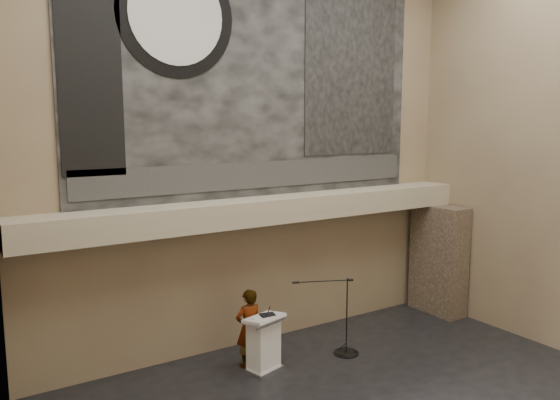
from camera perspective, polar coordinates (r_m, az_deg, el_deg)
wall_back at (r=11.47m, az=-2.15°, el=5.69°), size 10.00×0.02×8.50m
wall_left at (r=5.97m, az=-24.86°, el=2.51°), size 0.02×8.00×8.50m
soffit at (r=11.26m, az=-1.09°, el=-1.01°), size 10.00×0.80×0.50m
sprinkler_left at (r=10.54m, az=-8.41°, el=-3.30°), size 0.04×0.04×0.06m
sprinkler_right at (r=12.35m, az=6.59°, el=-1.55°), size 0.04×0.04×0.06m
banner at (r=11.47m, az=-2.12°, el=12.94°), size 8.00×0.05×5.00m
banner_text_strip at (r=11.45m, az=-1.96°, el=2.67°), size 7.76×0.02×0.55m
banner_clock_rim at (r=10.77m, az=-10.78°, el=18.47°), size 2.30×0.02×2.30m
banner_clock_face at (r=10.75m, az=-10.74°, el=18.49°), size 1.84×0.02×1.84m
banner_building_print at (r=12.82m, az=7.52°, el=12.83°), size 2.60×0.02×3.60m
banner_brick_print at (r=10.13m, az=-19.18°, el=11.41°), size 1.10×0.02×3.20m
stone_pier at (r=14.22m, az=16.23°, el=-5.96°), size 0.60×1.40×2.70m
lectern at (r=10.77m, az=-1.72°, el=-14.77°), size 0.83×0.68×1.14m
binder at (r=10.57m, az=-1.29°, el=-11.93°), size 0.31×0.27×0.04m
papers at (r=10.45m, az=-2.21°, el=-12.27°), size 0.21×0.28×0.00m
speaker_person at (r=10.91m, az=-3.29°, el=-13.20°), size 0.57×0.37×1.55m
mic_stand at (r=11.69m, az=6.76°, el=-14.57°), size 1.30×0.72×1.61m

